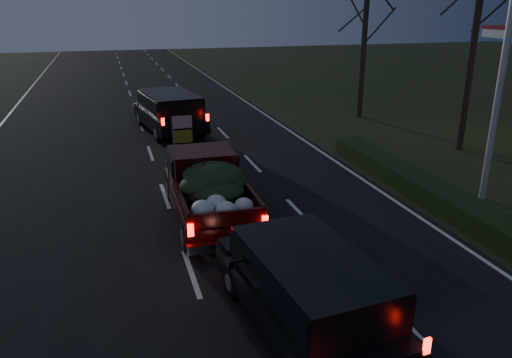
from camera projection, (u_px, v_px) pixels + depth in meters
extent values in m
plane|color=black|center=(191.00, 274.00, 11.25)|extent=(120.00, 120.00, 0.00)
cube|color=black|center=(191.00, 273.00, 11.24)|extent=(14.00, 120.00, 0.02)
cube|color=black|center=(417.00, 184.00, 15.96)|extent=(1.00, 10.00, 0.60)
cylinder|color=silver|center=(506.00, 51.00, 14.11)|extent=(0.20, 0.20, 9.00)
cylinder|color=black|center=(473.00, 45.00, 19.53)|extent=(0.28, 0.28, 8.50)
cylinder|color=black|center=(364.00, 50.00, 25.84)|extent=(0.28, 0.28, 7.00)
cube|color=#330807|center=(208.00, 198.00, 14.02)|extent=(2.04, 4.92, 0.54)
cube|color=#330807|center=(202.00, 164.00, 14.58)|extent=(1.83, 1.59, 0.88)
cube|color=black|center=(202.00, 161.00, 14.55)|extent=(1.93, 1.50, 0.54)
cube|color=#330807|center=(217.00, 205.00, 12.77)|extent=(1.85, 2.77, 0.06)
ellipsoid|color=black|center=(214.00, 183.00, 13.08)|extent=(1.59, 1.79, 0.59)
cylinder|color=gray|center=(174.00, 152.00, 13.33)|extent=(0.03, 0.03, 1.95)
cube|color=red|center=(182.00, 122.00, 13.13)|extent=(0.51, 0.03, 0.33)
cube|color=gold|center=(183.00, 136.00, 13.26)|extent=(0.51, 0.03, 0.33)
cube|color=black|center=(169.00, 117.00, 23.62)|extent=(2.97, 5.55, 0.66)
cube|color=black|center=(170.00, 103.00, 23.14)|extent=(2.62, 4.11, 0.88)
cube|color=black|center=(170.00, 101.00, 23.11)|extent=(2.71, 4.02, 0.53)
cube|color=black|center=(304.00, 300.00, 9.21)|extent=(2.36, 4.74, 0.57)
cube|color=black|center=(311.00, 275.00, 8.79)|extent=(2.12, 3.50, 0.76)
cube|color=black|center=(311.00, 271.00, 8.76)|extent=(2.20, 3.41, 0.46)
cube|color=black|center=(230.00, 263.00, 9.43)|extent=(0.12, 0.22, 0.15)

